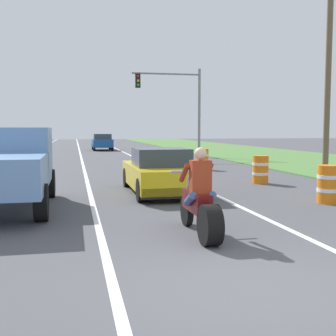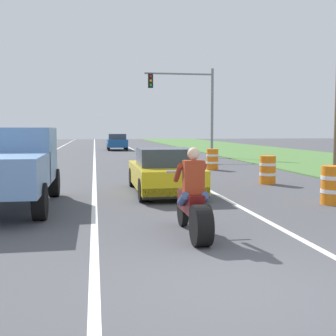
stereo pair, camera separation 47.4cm
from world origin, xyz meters
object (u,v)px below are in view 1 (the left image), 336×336
(sports_car_yellow, at_px, (160,172))
(construction_barrel_far, at_px, (203,159))
(motorcycle_with_rider, at_px, (200,204))
(construction_barrel_nearest, at_px, (328,184))
(pickup_truck_left_lane_light_blue, at_px, (8,164))
(construction_barrel_mid, at_px, (261,169))
(traffic_light_mast_near, at_px, (179,98))
(distant_car_far_ahead, at_px, (102,142))

(sports_car_yellow, xyz_separation_m, construction_barrel_far, (3.47, 7.14, -0.13))
(motorcycle_with_rider, relative_size, construction_barrel_nearest, 2.21)
(motorcycle_with_rider, distance_m, pickup_truck_left_lane_light_blue, 5.25)
(pickup_truck_left_lane_light_blue, distance_m, construction_barrel_nearest, 8.14)
(construction_barrel_nearest, height_order, construction_barrel_mid, same)
(pickup_truck_left_lane_light_blue, height_order, traffic_light_mast_near, traffic_light_mast_near)
(distant_car_far_ahead, bearing_deg, construction_barrel_nearest, -82.52)
(pickup_truck_left_lane_light_blue, relative_size, traffic_light_mast_near, 0.80)
(construction_barrel_nearest, bearing_deg, motorcycle_with_rider, -147.10)
(construction_barrel_nearest, bearing_deg, construction_barrel_mid, 89.93)
(pickup_truck_left_lane_light_blue, height_order, construction_barrel_far, pickup_truck_left_lane_light_blue)
(traffic_light_mast_near, distance_m, distant_car_far_ahead, 12.97)
(sports_car_yellow, bearing_deg, construction_barrel_mid, 21.68)
(construction_barrel_far, xyz_separation_m, distant_car_far_ahead, (-3.50, 20.54, 0.27))
(construction_barrel_nearest, relative_size, construction_barrel_far, 1.00)
(motorcycle_with_rider, relative_size, construction_barrel_far, 2.21)
(motorcycle_with_rider, height_order, pickup_truck_left_lane_light_blue, pickup_truck_left_lane_light_blue)
(traffic_light_mast_near, height_order, construction_barrel_nearest, traffic_light_mast_near)
(motorcycle_with_rider, bearing_deg, sports_car_yellow, 86.49)
(distant_car_far_ahead, bearing_deg, pickup_truck_left_lane_light_blue, -97.86)
(construction_barrel_nearest, relative_size, distant_car_far_ahead, 0.25)
(pickup_truck_left_lane_light_blue, xyz_separation_m, distant_car_far_ahead, (4.08, 29.56, -0.33))
(construction_barrel_nearest, bearing_deg, construction_barrel_far, 92.87)
(traffic_light_mast_near, xyz_separation_m, construction_barrel_mid, (-0.41, -14.34, -3.50))
(traffic_light_mast_near, xyz_separation_m, construction_barrel_far, (-0.91, -8.78, -3.50))
(traffic_light_mast_near, bearing_deg, construction_barrel_mid, -91.63)
(construction_barrel_nearest, distance_m, distant_car_far_ahead, 30.66)
(construction_barrel_far, distance_m, distant_car_far_ahead, 20.83)
(construction_barrel_nearest, bearing_deg, pickup_truck_left_lane_light_blue, 174.10)
(motorcycle_with_rider, relative_size, construction_barrel_mid, 2.21)
(sports_car_yellow, height_order, construction_barrel_nearest, sports_car_yellow)
(pickup_truck_left_lane_light_blue, xyz_separation_m, construction_barrel_mid, (8.08, 3.46, -0.60))
(sports_car_yellow, distance_m, traffic_light_mast_near, 16.85)
(construction_barrel_nearest, relative_size, construction_barrel_mid, 1.00)
(pickup_truck_left_lane_light_blue, xyz_separation_m, construction_barrel_far, (7.58, 9.02, -0.60))
(construction_barrel_mid, bearing_deg, construction_barrel_far, 95.13)
(motorcycle_with_rider, bearing_deg, traffic_light_mast_near, 77.58)
(traffic_light_mast_near, bearing_deg, pickup_truck_left_lane_light_blue, -115.49)
(traffic_light_mast_near, bearing_deg, distant_car_far_ahead, 110.54)
(distant_car_far_ahead, bearing_deg, motorcycle_with_rider, -90.54)
(sports_car_yellow, height_order, construction_barrel_far, sports_car_yellow)
(construction_barrel_mid, distance_m, distant_car_far_ahead, 26.41)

